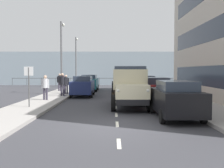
% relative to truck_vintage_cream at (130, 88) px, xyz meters
% --- Properties ---
extents(ground_plane, '(80.00, 80.00, 0.00)m').
position_rel_truck_vintage_cream_xyz_m(ground_plane, '(0.82, -3.30, -1.18)').
color(ground_plane, '#38383D').
extents(sidewalk_left, '(2.60, 36.06, 0.15)m').
position_rel_truck_vintage_cream_xyz_m(sidewalk_left, '(-4.12, -3.30, -1.10)').
color(sidewalk_left, '#9E9993').
rests_on(sidewalk_left, ground_plane).
extents(sidewalk_right, '(2.60, 36.06, 0.15)m').
position_rel_truck_vintage_cream_xyz_m(sidewalk_right, '(5.75, -3.30, -1.10)').
color(sidewalk_right, '#9E9993').
rests_on(sidewalk_right, ground_plane).
extents(road_centreline_markings, '(0.12, 31.09, 0.01)m').
position_rel_truck_vintage_cream_xyz_m(road_centreline_markings, '(0.82, -2.46, -1.17)').
color(road_centreline_markings, silver).
rests_on(road_centreline_markings, ground_plane).
extents(sea_horizon, '(80.00, 0.80, 5.00)m').
position_rel_truck_vintage_cream_xyz_m(sea_horizon, '(0.82, -24.33, 1.32)').
color(sea_horizon, '#84939E').
rests_on(sea_horizon, ground_plane).
extents(seawall_railing, '(28.08, 0.08, 1.20)m').
position_rel_truck_vintage_cream_xyz_m(seawall_railing, '(0.82, -20.73, -0.26)').
color(seawall_railing, '#4C5156').
rests_on(seawall_railing, ground_plane).
extents(truck_vintage_cream, '(2.17, 5.64, 2.43)m').
position_rel_truck_vintage_cream_xyz_m(truck_vintage_cream, '(0.00, 0.00, 0.00)').
color(truck_vintage_cream, black).
rests_on(truck_vintage_cream, ground_plane).
extents(car_black_kerbside_near, '(1.86, 4.25, 1.72)m').
position_rel_truck_vintage_cream_xyz_m(car_black_kerbside_near, '(-1.87, 3.33, -0.28)').
color(car_black_kerbside_near, black).
rests_on(car_black_kerbside_near, ground_plane).
extents(car_red_kerbside_1, '(1.88, 4.35, 1.72)m').
position_rel_truck_vintage_cream_xyz_m(car_red_kerbside_1, '(-1.87, -2.42, -0.28)').
color(car_red_kerbside_1, '#B21E1E').
rests_on(car_red_kerbside_1, ground_plane).
extents(car_maroon_kerbside_2, '(1.83, 3.98, 1.72)m').
position_rel_truck_vintage_cream_xyz_m(car_maroon_kerbside_2, '(-1.87, -7.97, -0.28)').
color(car_maroon_kerbside_2, maroon).
rests_on(car_maroon_kerbside_2, ground_plane).
extents(car_grey_kerbside_3, '(1.87, 4.12, 1.72)m').
position_rel_truck_vintage_cream_xyz_m(car_grey_kerbside_3, '(-1.87, -13.17, -0.28)').
color(car_grey_kerbside_3, slate).
rests_on(car_grey_kerbside_3, ground_plane).
extents(car_navy_oppositeside_0, '(1.80, 3.90, 1.72)m').
position_rel_truck_vintage_cream_xyz_m(car_navy_oppositeside_0, '(3.50, -6.71, -0.28)').
color(car_navy_oppositeside_0, navy).
rests_on(car_navy_oppositeside_0, ground_plane).
extents(car_teal_oppositeside_1, '(1.85, 4.68, 1.72)m').
position_rel_truck_vintage_cream_xyz_m(car_teal_oppositeside_1, '(3.50, -12.73, -0.28)').
color(car_teal_oppositeside_1, '#1E6670').
rests_on(car_teal_oppositeside_1, ground_plane).
extents(pedestrian_in_dark_coat, '(0.53, 0.34, 1.70)m').
position_rel_truck_vintage_cream_xyz_m(pedestrian_in_dark_coat, '(5.65, -2.79, -0.03)').
color(pedestrian_in_dark_coat, '#383342').
rests_on(pedestrian_in_dark_coat, sidewalk_right).
extents(pedestrian_by_lamp, '(0.53, 0.34, 1.82)m').
position_rel_truck_vintage_cream_xyz_m(pedestrian_by_lamp, '(5.04, -5.79, 0.05)').
color(pedestrian_by_lamp, '#383342').
rests_on(pedestrian_by_lamp, sidewalk_right).
extents(pedestrian_near_railing, '(0.53, 0.34, 1.65)m').
position_rel_truck_vintage_cream_xyz_m(pedestrian_near_railing, '(5.07, -7.62, -0.06)').
color(pedestrian_near_railing, '#383342').
rests_on(pedestrian_near_railing, sidewalk_right).
extents(pedestrian_couple_b, '(0.53, 0.34, 1.73)m').
position_rel_truck_vintage_cream_xyz_m(pedestrian_couple_b, '(6.25, -10.67, -0.01)').
color(pedestrian_couple_b, '#383342').
rests_on(pedestrian_couple_b, sidewalk_right).
extents(pedestrian_strolling, '(0.53, 0.34, 1.73)m').
position_rel_truck_vintage_cream_xyz_m(pedestrian_strolling, '(6.55, -13.43, -0.01)').
color(pedestrian_strolling, black).
rests_on(pedestrian_strolling, sidewalk_right).
extents(lamp_post_promenade, '(0.32, 1.14, 6.42)m').
position_rel_truck_vintage_cream_xyz_m(lamp_post_promenade, '(5.59, -8.47, 2.80)').
color(lamp_post_promenade, '#59595B').
rests_on(lamp_post_promenade, sidewalk_right).
extents(lamp_post_far, '(0.32, 1.14, 6.26)m').
position_rel_truck_vintage_cream_xyz_m(lamp_post_far, '(5.66, -18.34, 2.72)').
color(lamp_post_far, '#59595B').
rests_on(lamp_post_far, sidewalk_right).
extents(street_sign, '(0.50, 0.07, 2.25)m').
position_rel_truck_vintage_cream_xyz_m(street_sign, '(5.66, 0.72, 0.50)').
color(street_sign, '#4C4C4C').
rests_on(street_sign, sidewalk_right).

